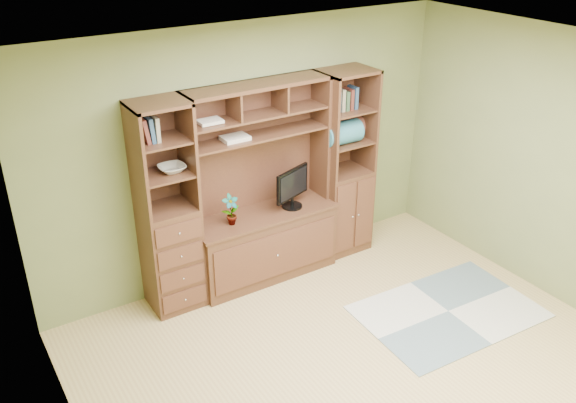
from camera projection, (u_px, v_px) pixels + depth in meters
room at (378, 236)px, 4.60m from camera, size 4.60×4.10×2.64m
center_hutch at (264, 187)px, 6.04m from camera, size 1.54×0.53×2.05m
left_tower at (168, 210)px, 5.59m from camera, size 0.50×0.45×2.05m
right_tower at (344, 164)px, 6.56m from camera, size 0.55×0.45×2.05m
rug at (448, 311)px, 5.89m from camera, size 1.74×1.21×0.01m
monitor at (292, 181)px, 6.16m from camera, size 0.52×0.36×0.58m
orchid at (231, 210)px, 5.88m from camera, size 0.17×0.11×0.32m
magazines at (235, 138)px, 5.75m from camera, size 0.26×0.19×0.04m
bowl at (172, 168)px, 5.45m from camera, size 0.24×0.24×0.06m
blanket_teal at (342, 133)px, 6.31m from camera, size 0.42×0.24×0.24m
blanket_red at (352, 126)px, 6.52m from camera, size 0.40×0.22×0.22m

